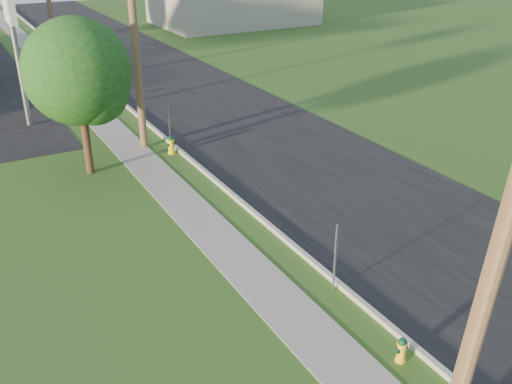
# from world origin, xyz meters

# --- Properties ---
(road) EXTENTS (8.00, 120.00, 0.02)m
(road) POSITION_xyz_m (4.50, 10.00, 0.01)
(road) COLOR black
(road) RESTS_ON ground
(curb) EXTENTS (0.15, 120.00, 0.15)m
(curb) POSITION_xyz_m (0.50, 10.00, 0.07)
(curb) COLOR #A3A195
(curb) RESTS_ON ground
(sidewalk) EXTENTS (1.50, 120.00, 0.03)m
(sidewalk) POSITION_xyz_m (-1.25, 10.00, 0.01)
(sidewalk) COLOR gray
(sidewalk) RESTS_ON ground
(utility_pole_near) EXTENTS (1.40, 0.32, 9.48)m
(utility_pole_near) POSITION_xyz_m (-0.60, -1.00, 4.80)
(utility_pole_near) COLOR brown
(utility_pole_near) RESTS_ON ground
(utility_pole_mid) EXTENTS (1.40, 0.32, 9.80)m
(utility_pole_mid) POSITION_xyz_m (-0.60, 17.00, 4.95)
(utility_pole_mid) COLOR brown
(utility_pole_mid) RESTS_ON ground
(sign_post_near) EXTENTS (0.05, 0.04, 2.00)m
(sign_post_near) POSITION_xyz_m (0.25, 4.20, 1.00)
(sign_post_near) COLOR gray
(sign_post_near) RESTS_ON ground
(sign_post_mid) EXTENTS (0.05, 0.04, 2.00)m
(sign_post_mid) POSITION_xyz_m (0.25, 16.00, 1.00)
(sign_post_mid) COLOR gray
(sign_post_mid) RESTS_ON ground
(sign_post_far) EXTENTS (0.05, 0.04, 2.00)m
(sign_post_far) POSITION_xyz_m (0.25, 28.20, 1.00)
(sign_post_far) COLOR gray
(sign_post_far) RESTS_ON ground
(price_pylon) EXTENTS (0.34, 2.04, 6.85)m
(price_pylon) POSITION_xyz_m (-4.50, 22.50, 5.43)
(price_pylon) COLOR gray
(price_pylon) RESTS_ON ground
(distant_building) EXTENTS (14.00, 10.00, 4.00)m
(distant_building) POSITION_xyz_m (18.00, 45.00, 2.00)
(distant_building) COLOR gray
(distant_building) RESTS_ON ground
(tree_verge) EXTENTS (3.94, 3.94, 5.97)m
(tree_verge) POSITION_xyz_m (-3.29, 15.22, 3.84)
(tree_verge) COLOR #3D2515
(tree_verge) RESTS_ON ground
(hydrant_near) EXTENTS (0.34, 0.30, 0.66)m
(hydrant_near) POSITION_xyz_m (-0.03, 1.27, 0.32)
(hydrant_near) COLOR yellow
(hydrant_near) RESTS_ON ground
(hydrant_mid) EXTENTS (0.43, 0.38, 0.83)m
(hydrant_mid) POSITION_xyz_m (0.14, 15.65, 0.41)
(hydrant_mid) COLOR yellow
(hydrant_mid) RESTS_ON ground
(hydrant_far) EXTENTS (0.35, 0.32, 0.69)m
(hydrant_far) POSITION_xyz_m (0.05, 24.83, 0.34)
(hydrant_far) COLOR yellow
(hydrant_far) RESTS_ON ground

